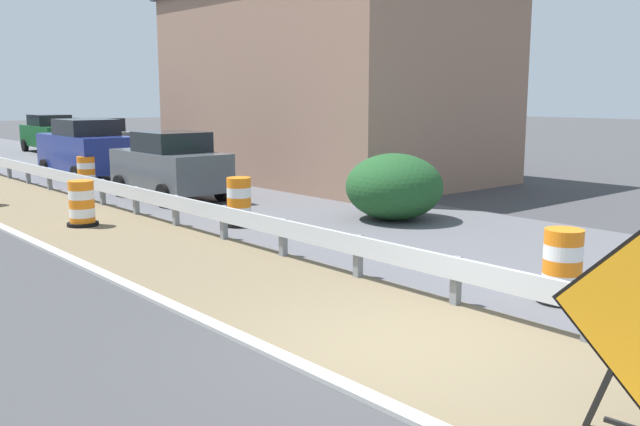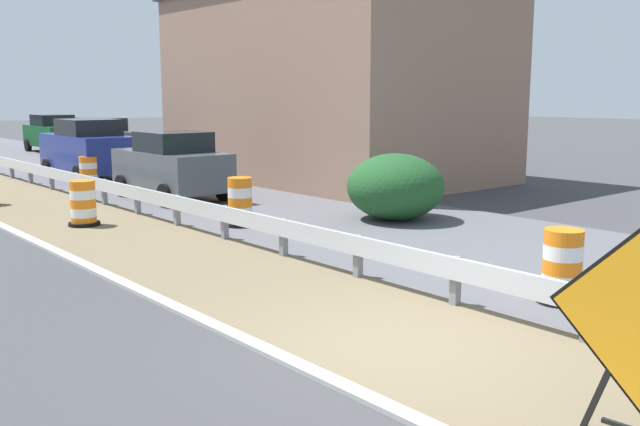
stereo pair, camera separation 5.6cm
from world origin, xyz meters
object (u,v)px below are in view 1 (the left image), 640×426
at_px(traffic_barrel_far, 87,173).
at_px(utility_pole_near, 368,64).
at_px(car_lead_near_lane, 86,149).
at_px(car_mid_far_lane, 51,134).
at_px(traffic_barrel_nearest, 562,269).
at_px(car_distant_b, 170,165).
at_px(traffic_barrel_mid, 82,206).
at_px(car_trailing_near_lane, 101,140).
at_px(traffic_barrel_close, 239,204).

bearing_deg(traffic_barrel_far, utility_pole_near, -47.73).
height_order(car_lead_near_lane, car_mid_far_lane, car_lead_near_lane).
bearing_deg(car_lead_near_lane, traffic_barrel_nearest, 178.54).
xyz_separation_m(car_mid_far_lane, car_distant_b, (-3.36, -18.73, -0.01)).
xyz_separation_m(traffic_barrel_far, car_mid_far_lane, (4.06, 14.44, 0.54)).
relative_size(traffic_barrel_mid, car_mid_far_lane, 0.22).
bearing_deg(utility_pole_near, car_distant_b, 155.61).
bearing_deg(car_trailing_near_lane, car_distant_b, -15.94).
relative_size(car_mid_far_lane, utility_pole_near, 0.64).
xyz_separation_m(car_trailing_near_lane, car_distant_b, (-3.24, -12.20, -0.01)).
xyz_separation_m(traffic_barrel_mid, car_mid_far_lane, (6.93, 21.14, 0.51)).
bearing_deg(car_mid_far_lane, traffic_barrel_mid, -15.94).
height_order(traffic_barrel_nearest, traffic_barrel_close, traffic_barrel_close).
height_order(car_distant_b, utility_pole_near, utility_pole_near).
height_order(traffic_barrel_far, car_distant_b, car_distant_b).
height_order(car_mid_far_lane, car_distant_b, car_mid_far_lane).
bearing_deg(traffic_barrel_mid, car_lead_near_lane, 67.08).
height_order(traffic_barrel_mid, traffic_barrel_far, traffic_barrel_mid).
relative_size(car_trailing_near_lane, car_mid_far_lane, 0.92).
relative_size(car_trailing_near_lane, utility_pole_near, 0.59).
bearing_deg(traffic_barrel_far, car_lead_near_lane, 68.02).
xyz_separation_m(traffic_barrel_far, utility_pole_near, (6.14, -6.76, 3.45)).
height_order(traffic_barrel_close, car_trailing_near_lane, car_trailing_near_lane).
relative_size(traffic_barrel_mid, car_trailing_near_lane, 0.23).
relative_size(traffic_barrel_nearest, traffic_barrel_close, 0.96).
xyz_separation_m(traffic_barrel_mid, traffic_barrel_far, (2.87, 6.70, -0.03)).
xyz_separation_m(traffic_barrel_close, car_trailing_near_lane, (4.12, 16.97, 0.47)).
bearing_deg(car_distant_b, traffic_barrel_nearest, 176.94).
height_order(traffic_barrel_mid, car_lead_near_lane, car_lead_near_lane).
bearing_deg(traffic_barrel_nearest, traffic_barrel_close, 91.35).
height_order(car_trailing_near_lane, utility_pole_near, utility_pole_near).
distance_m(traffic_barrel_far, car_mid_far_lane, 15.01).
xyz_separation_m(car_trailing_near_lane, car_mid_far_lane, (0.11, 6.54, 0.01)).
distance_m(car_trailing_near_lane, car_mid_far_lane, 6.54).
bearing_deg(car_distant_b, car_trailing_near_lane, -14.82).
relative_size(car_lead_near_lane, car_distant_b, 1.17).
height_order(traffic_barrel_far, utility_pole_near, utility_pole_near).
distance_m(traffic_barrel_mid, car_distant_b, 4.34).
height_order(traffic_barrel_close, car_mid_far_lane, car_mid_far_lane).
bearing_deg(car_trailing_near_lane, car_mid_far_lane, 177.97).
bearing_deg(utility_pole_near, car_mid_far_lane, 95.62).
bearing_deg(car_distant_b, car_lead_near_lane, -1.09).
bearing_deg(car_lead_near_lane, car_trailing_near_lane, -27.03).
bearing_deg(utility_pole_near, traffic_barrel_close, -159.93).
bearing_deg(utility_pole_near, traffic_barrel_mid, 179.63).
relative_size(traffic_barrel_mid, car_lead_near_lane, 0.22).
bearing_deg(car_distant_b, traffic_barrel_close, 169.62).
distance_m(car_mid_far_lane, utility_pole_near, 21.50).
bearing_deg(traffic_barrel_close, utility_pole_near, 20.07).
relative_size(traffic_barrel_mid, traffic_barrel_far, 1.06).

